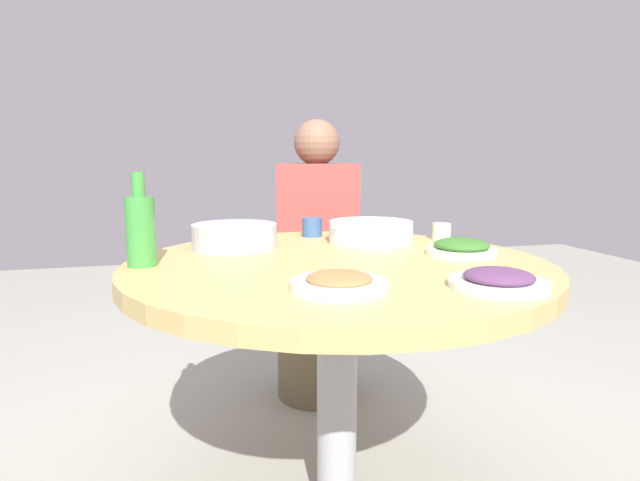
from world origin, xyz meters
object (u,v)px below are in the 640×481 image
(tea_cup_far, at_px, (312,227))
(dish_greens, at_px, (461,248))
(round_dining_table, at_px, (337,295))
(dish_tofu_braise, at_px, (339,283))
(stool_for_diner_left, at_px, (317,347))
(dish_eggplant, at_px, (499,280))
(green_bottle, at_px, (141,229))
(rice_bowl, at_px, (235,235))
(tea_cup_near, at_px, (441,232))
(soup_bowl, at_px, (371,232))
(diner_left, at_px, (317,226))

(tea_cup_far, bearing_deg, dish_greens, -143.05)
(round_dining_table, relative_size, dish_greens, 5.74)
(round_dining_table, xyz_separation_m, dish_tofu_braise, (-0.31, 0.09, 0.11))
(dish_greens, bearing_deg, stool_for_diner_left, 16.44)
(dish_eggplant, distance_m, stool_for_diner_left, 1.30)
(round_dining_table, relative_size, green_bottle, 4.75)
(rice_bowl, height_order, tea_cup_near, rice_bowl)
(soup_bowl, distance_m, diner_left, 0.52)
(rice_bowl, relative_size, tea_cup_far, 3.72)
(diner_left, bearing_deg, tea_cup_far, 163.36)
(dish_eggplant, bearing_deg, tea_cup_far, 14.83)
(dish_tofu_braise, height_order, tea_cup_near, tea_cup_near)
(green_bottle, xyz_separation_m, tea_cup_far, (0.39, -0.55, -0.06))
(dish_tofu_braise, distance_m, dish_greens, 0.55)
(diner_left, bearing_deg, rice_bowl, 143.08)
(soup_bowl, distance_m, stool_for_diner_left, 0.78)
(round_dining_table, distance_m, diner_left, 0.81)
(tea_cup_far, xyz_separation_m, stool_for_diner_left, (0.34, -0.10, -0.58))
(dish_tofu_braise, relative_size, diner_left, 0.27)
(dish_greens, distance_m, stool_for_diner_left, 1.00)
(round_dining_table, bearing_deg, tea_cup_near, -58.97)
(dish_tofu_braise, distance_m, dish_eggplant, 0.35)
(dish_tofu_braise, height_order, dish_greens, dish_greens)
(round_dining_table, height_order, dish_eggplant, dish_eggplant)
(dish_tofu_braise, bearing_deg, stool_for_diner_left, -11.61)
(dish_eggplant, relative_size, stool_for_diner_left, 0.49)
(green_bottle, bearing_deg, diner_left, -41.63)
(soup_bowl, relative_size, green_bottle, 1.22)
(round_dining_table, bearing_deg, dish_greens, -89.76)
(dish_eggplant, xyz_separation_m, stool_for_diner_left, (1.16, 0.11, -0.56))
(stool_for_diner_left, bearing_deg, dish_eggplant, -174.39)
(soup_bowl, bearing_deg, tea_cup_near, -90.62)
(dish_greens, xyz_separation_m, diner_left, (0.79, 0.23, -0.03))
(soup_bowl, bearing_deg, tea_cup_far, 41.68)
(dish_greens, relative_size, tea_cup_far, 2.85)
(green_bottle, relative_size, diner_left, 0.32)
(dish_greens, bearing_deg, tea_cup_near, -15.71)
(dish_eggplant, distance_m, tea_cup_near, 0.67)
(dish_greens, bearing_deg, soup_bowl, 33.52)
(dish_tofu_braise, distance_m, tea_cup_near, 0.78)
(rice_bowl, distance_m, soup_bowl, 0.45)
(round_dining_table, bearing_deg, dish_eggplant, -145.64)
(rice_bowl, height_order, dish_tofu_braise, rice_bowl)
(soup_bowl, distance_m, green_bottle, 0.74)
(green_bottle, bearing_deg, tea_cup_far, -54.73)
(rice_bowl, xyz_separation_m, green_bottle, (-0.21, 0.26, 0.06))
(dish_greens, relative_size, diner_left, 0.26)
(dish_greens, distance_m, tea_cup_near, 0.28)
(tea_cup_far, bearing_deg, dish_eggplant, -165.17)
(rice_bowl, bearing_deg, diner_left, -36.92)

